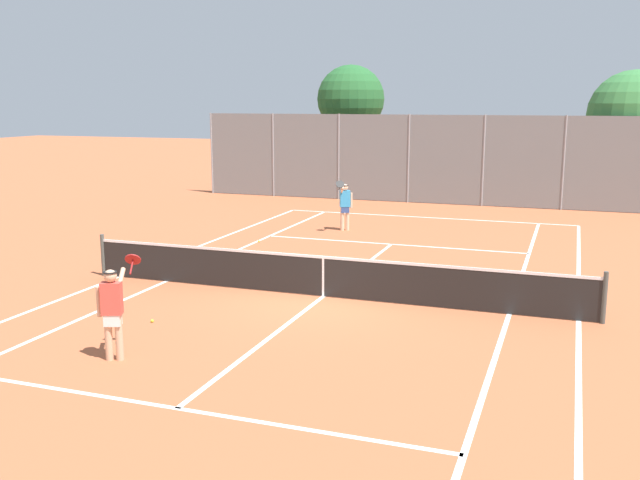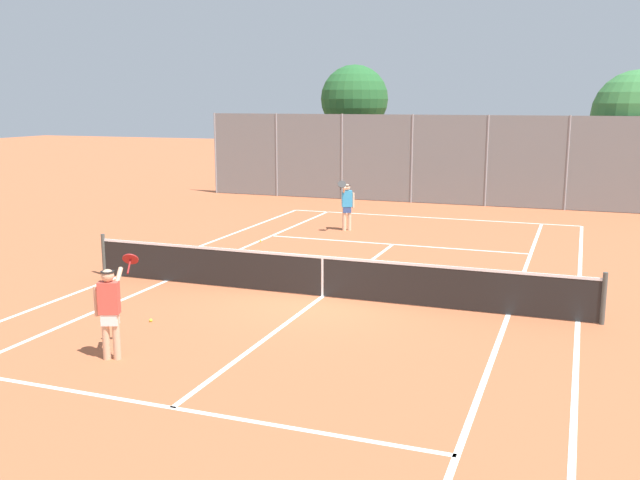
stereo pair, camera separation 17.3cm
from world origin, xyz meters
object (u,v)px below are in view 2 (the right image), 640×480
(player_near_side, at_px, (110,307))
(loose_tennis_ball_3, at_px, (260,241))
(loose_tennis_ball_0, at_px, (476,279))
(loose_tennis_ball_1, at_px, (151,320))
(tree_behind_right, at_px, (640,118))
(player_far_left, at_px, (347,204))
(tennis_net, at_px, (323,275))
(tree_behind_left, at_px, (356,101))

(player_near_side, xyz_separation_m, loose_tennis_ball_3, (-1.98, 10.32, -0.89))
(loose_tennis_ball_0, bearing_deg, loose_tennis_ball_1, -135.07)
(player_near_side, relative_size, loose_tennis_ball_3, 26.88)
(loose_tennis_ball_1, distance_m, loose_tennis_ball_3, 8.41)
(loose_tennis_ball_0, relative_size, loose_tennis_ball_1, 1.00)
(player_near_side, distance_m, tree_behind_right, 24.97)
(loose_tennis_ball_1, bearing_deg, player_far_left, 87.44)
(tennis_net, relative_size, tree_behind_left, 1.97)
(loose_tennis_ball_1, relative_size, tree_behind_left, 0.01)
(player_near_side, height_order, player_far_left, same)
(tree_behind_left, bearing_deg, tree_behind_right, -3.40)
(player_near_side, xyz_separation_m, tree_behind_left, (-3.05, 23.66, 3.47))
(player_near_side, xyz_separation_m, loose_tennis_ball_1, (-0.56, 2.02, -0.89))
(tennis_net, relative_size, tree_behind_right, 2.12)
(tree_behind_left, bearing_deg, tennis_net, -74.71)
(player_near_side, height_order, loose_tennis_ball_1, player_near_side)
(tree_behind_right, bearing_deg, player_near_side, -112.64)
(player_far_left, height_order, tree_behind_right, tree_behind_right)
(player_near_side, distance_m, tree_behind_left, 24.10)
(tennis_net, bearing_deg, loose_tennis_ball_0, 41.21)
(player_far_left, distance_m, loose_tennis_ball_3, 3.61)
(loose_tennis_ball_0, relative_size, tree_behind_left, 0.01)
(tree_behind_right, bearing_deg, loose_tennis_ball_3, -132.48)
(loose_tennis_ball_3, distance_m, tree_behind_left, 14.08)
(tennis_net, height_order, player_far_left, player_far_left)
(player_near_side, bearing_deg, tree_behind_left, 97.34)
(loose_tennis_ball_1, bearing_deg, tree_behind_left, 96.56)
(tennis_net, bearing_deg, player_far_left, 104.38)
(tennis_net, bearing_deg, tree_behind_right, 67.26)
(player_far_left, height_order, loose_tennis_ball_3, player_far_left)
(loose_tennis_ball_0, bearing_deg, tennis_net, -138.79)
(tennis_net, xyz_separation_m, tree_behind_right, (7.50, 17.90, 3.17))
(loose_tennis_ball_0, height_order, tree_behind_left, tree_behind_left)
(tennis_net, distance_m, loose_tennis_ball_3, 6.68)
(player_near_side, height_order, tree_behind_right, tree_behind_right)
(loose_tennis_ball_0, distance_m, tree_behind_left, 18.45)
(loose_tennis_ball_3, bearing_deg, player_near_side, -79.15)
(loose_tennis_ball_3, xyz_separation_m, tree_behind_right, (11.53, 12.59, 3.65))
(player_far_left, relative_size, loose_tennis_ball_3, 26.88)
(player_near_side, bearing_deg, loose_tennis_ball_3, 100.85)
(loose_tennis_ball_1, distance_m, tree_behind_right, 23.49)
(loose_tennis_ball_3, bearing_deg, player_far_left, 56.74)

